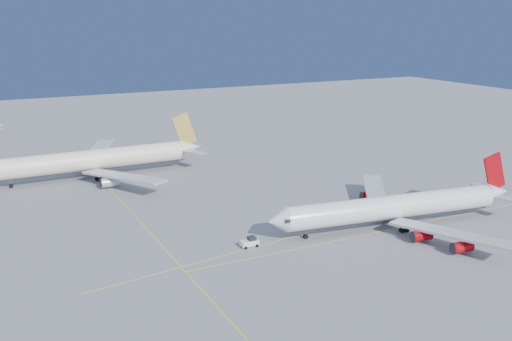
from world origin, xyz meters
name	(u,v)px	position (x,y,z in m)	size (l,w,h in m)	color
ground	(324,216)	(0.00, 0.00, 0.00)	(500.00, 500.00, 0.00)	slate
taxiway_lines	(257,218)	(-14.71, 6.34, 0.01)	(118.86, 140.00, 0.02)	yellow
airliner_virgin	(397,207)	(10.95, -13.01, 4.61)	(61.93, 55.20, 15.29)	white
airliner_etihad	(96,160)	(-40.44, 59.80, 5.28)	(66.36, 61.49, 17.36)	beige
pushback_tug	(250,242)	(-23.88, -8.51, 0.97)	(3.73, 2.29, 2.09)	white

